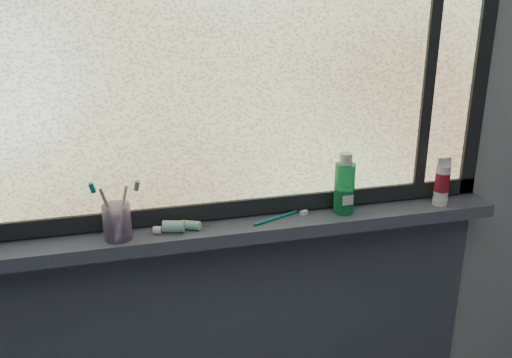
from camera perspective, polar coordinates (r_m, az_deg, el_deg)
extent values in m
cube|color=#9EA3A8|center=(1.66, -2.39, 3.88)|extent=(3.00, 0.01, 2.50)
cube|color=#44495B|center=(1.68, -1.72, -5.05)|extent=(1.62, 0.14, 0.04)
cube|color=silver|center=(1.58, -2.36, 13.45)|extent=(1.50, 0.01, 1.00)
cube|color=black|center=(1.70, -2.10, -2.85)|extent=(1.60, 0.03, 0.05)
cube|color=black|center=(1.90, 21.86, 13.18)|extent=(0.05, 0.03, 1.10)
cube|color=black|center=(1.80, 17.22, 13.41)|extent=(0.03, 0.03, 1.00)
cylinder|color=#C1A4D9|center=(1.60, -13.73, -4.20)|extent=(0.08, 0.08, 0.10)
cylinder|color=#1D9755|center=(1.73, 8.84, -0.43)|extent=(0.07, 0.07, 0.16)
cylinder|color=silver|center=(1.86, 18.14, -0.08)|extent=(0.05, 0.05, 0.11)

